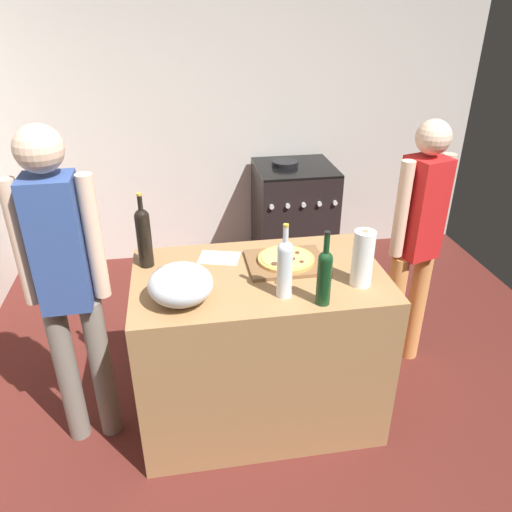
# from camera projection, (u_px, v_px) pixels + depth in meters

# --- Properties ---
(ground_plane) EXTENTS (4.38, 3.45, 0.02)m
(ground_plane) POSITION_uv_depth(u_px,v_px,m) (256.00, 343.00, 3.47)
(ground_plane) COLOR #511E19
(kitchen_wall_rear) EXTENTS (4.38, 0.10, 2.60)m
(kitchen_wall_rear) POSITION_uv_depth(u_px,v_px,m) (227.00, 110.00, 4.15)
(kitchen_wall_rear) COLOR beige
(kitchen_wall_rear) RESTS_ON ground_plane
(counter) EXTENTS (1.27, 0.76, 0.91)m
(counter) POSITION_uv_depth(u_px,v_px,m) (259.00, 346.00, 2.69)
(counter) COLOR #9E7247
(counter) RESTS_ON ground_plane
(cutting_board) EXTENTS (0.40, 0.32, 0.02)m
(cutting_board) POSITION_uv_depth(u_px,v_px,m) (286.00, 262.00, 2.57)
(cutting_board) COLOR brown
(cutting_board) RESTS_ON counter
(pizza) EXTENTS (0.29, 0.29, 0.03)m
(pizza) POSITION_uv_depth(u_px,v_px,m) (286.00, 259.00, 2.56)
(pizza) COLOR tan
(pizza) RESTS_ON cutting_board
(mixing_bowl) EXTENTS (0.29, 0.29, 0.18)m
(mixing_bowl) POSITION_uv_depth(u_px,v_px,m) (181.00, 284.00, 2.22)
(mixing_bowl) COLOR #B2B2B7
(mixing_bowl) RESTS_ON counter
(paper_towel_roll) EXTENTS (0.10, 0.10, 0.28)m
(paper_towel_roll) POSITION_uv_depth(u_px,v_px,m) (363.00, 258.00, 2.33)
(paper_towel_roll) COLOR white
(paper_towel_roll) RESTS_ON counter
(wine_bottle_green) EXTENTS (0.07, 0.07, 0.40)m
(wine_bottle_green) POSITION_uv_depth(u_px,v_px,m) (144.00, 235.00, 2.48)
(wine_bottle_green) COLOR black
(wine_bottle_green) RESTS_ON counter
(wine_bottle_dark) EXTENTS (0.07, 0.07, 0.36)m
(wine_bottle_dark) POSITION_uv_depth(u_px,v_px,m) (324.00, 274.00, 2.18)
(wine_bottle_dark) COLOR #143819
(wine_bottle_dark) RESTS_ON counter
(wine_bottle_amber) EXTENTS (0.07, 0.07, 0.36)m
(wine_bottle_amber) POSITION_uv_depth(u_px,v_px,m) (285.00, 266.00, 2.23)
(wine_bottle_amber) COLOR silver
(wine_bottle_amber) RESTS_ON counter
(recipe_sheet) EXTENTS (0.24, 0.20, 0.00)m
(recipe_sheet) POSITION_uv_depth(u_px,v_px,m) (219.00, 258.00, 2.63)
(recipe_sheet) COLOR white
(recipe_sheet) RESTS_ON counter
(stove) EXTENTS (0.64, 0.64, 0.95)m
(stove) POSITION_uv_depth(u_px,v_px,m) (293.00, 217.00, 4.27)
(stove) COLOR black
(stove) RESTS_ON ground_plane
(person_in_stripes) EXTENTS (0.39, 0.20, 1.69)m
(person_in_stripes) POSITION_uv_depth(u_px,v_px,m) (65.00, 278.00, 2.30)
(person_in_stripes) COLOR slate
(person_in_stripes) RESTS_ON ground_plane
(person_in_red) EXTENTS (0.36, 0.25, 1.58)m
(person_in_red) POSITION_uv_depth(u_px,v_px,m) (417.00, 237.00, 2.89)
(person_in_red) COLOR #D88C4C
(person_in_red) RESTS_ON ground_plane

